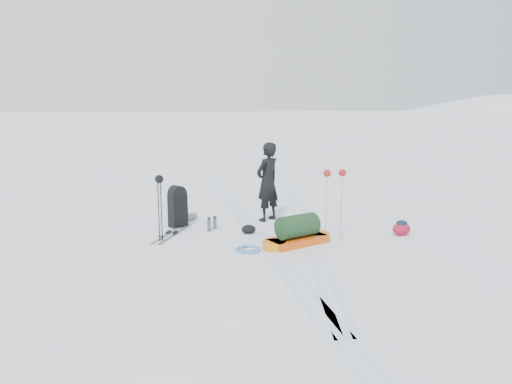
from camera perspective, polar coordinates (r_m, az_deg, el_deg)
ground at (r=10.90m, az=0.06°, el=-4.92°), size 200.00×200.00×0.00m
ski_tracks at (r=11.83m, az=2.39°, el=-3.65°), size 3.38×17.97×0.01m
skier at (r=11.98m, az=1.33°, el=1.17°), size 0.82×0.79×1.90m
pulk_sled at (r=10.17m, az=4.75°, el=-4.71°), size 1.66×1.11×0.62m
expedition_rucksack at (r=11.68m, az=-8.79°, el=-1.72°), size 0.71×1.04×0.97m
ski_poles_black at (r=10.35m, az=-10.99°, el=0.54°), size 0.17×0.17×1.40m
ski_poles_silver at (r=10.30m, az=8.98°, el=1.23°), size 0.48×0.18×1.51m
touring_skis_grey at (r=11.11m, az=-9.59°, el=-4.69°), size 0.88×1.64×0.06m
touring_skis_white at (r=11.24m, az=5.33°, el=-4.40°), size 1.46×1.30×0.06m
rope_coil at (r=9.81m, az=-0.83°, el=-6.53°), size 0.65×0.65×0.06m
small_daypack at (r=11.28m, az=16.29°, el=-3.97°), size 0.49×0.46×0.33m
thermos_pair at (r=11.30m, az=-5.06°, el=-3.62°), size 0.23×0.28×0.32m
stuff_sack at (r=10.97m, az=-0.86°, el=-4.28°), size 0.32×0.25×0.20m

